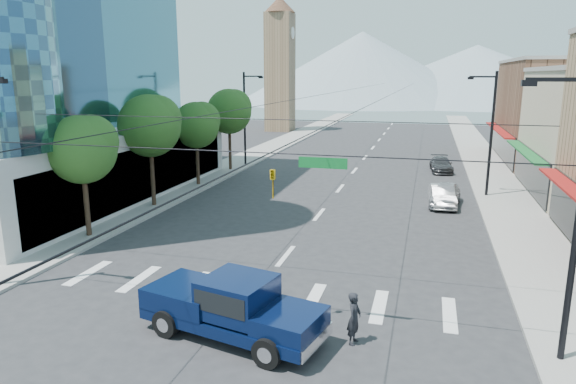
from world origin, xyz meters
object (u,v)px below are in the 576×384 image
object	(u,v)px
parked_car_near	(445,194)
parked_car_far	(441,165)
parked_car_mid	(442,196)
pickup_truck	(232,305)
pedestrian	(354,318)

from	to	relation	value
parked_car_near	parked_car_far	bearing A→B (deg)	96.19
parked_car_near	parked_car_mid	size ratio (longest dim) A/B	1.08
parked_car_near	parked_car_mid	distance (m)	0.29
pickup_truck	parked_car_near	distance (m)	21.99
pedestrian	parked_car_mid	bearing A→B (deg)	1.60
pickup_truck	parked_car_near	size ratio (longest dim) A/B	1.46
parked_car_mid	pickup_truck	bearing A→B (deg)	-115.10
pickup_truck	parked_car_near	bearing A→B (deg)	83.28
parked_car_near	parked_car_far	world-z (taller)	parked_car_near
parked_car_far	parked_car_mid	bearing A→B (deg)	-95.33
pickup_truck	parked_car_mid	distance (m)	21.75
pedestrian	parked_car_far	size ratio (longest dim) A/B	0.39
pickup_truck	parked_car_mid	bearing A→B (deg)	83.66
pedestrian	parked_car_mid	world-z (taller)	pedestrian
pickup_truck	parked_car_far	distance (m)	34.55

